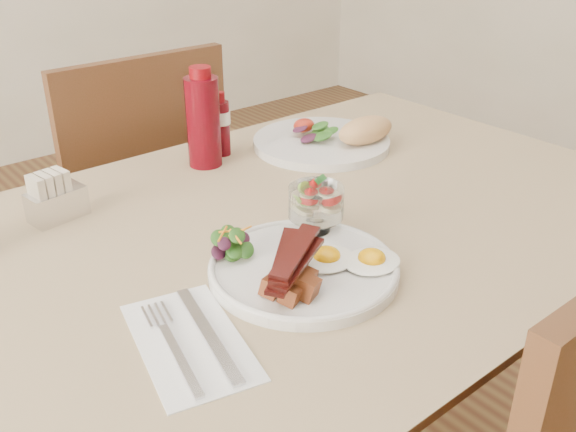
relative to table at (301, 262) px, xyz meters
name	(u,v)px	position (x,y,z in m)	size (l,w,h in m)	color
table	(301,262)	(0.00, 0.00, 0.00)	(1.33, 0.88, 0.75)	#59301C
chair_far	(134,205)	(0.00, 0.66, -0.14)	(0.42, 0.42, 0.93)	#59301C
main_plate	(303,269)	(-0.11, -0.14, 0.10)	(0.28, 0.28, 0.02)	silver
fried_eggs	(349,258)	(-0.06, -0.18, 0.11)	(0.15, 0.14, 0.02)	white
bacon_potato_pile	(293,272)	(-0.17, -0.18, 0.13)	(0.13, 0.11, 0.06)	brown
side_salad	(232,244)	(-0.18, -0.05, 0.12)	(0.08, 0.07, 0.04)	#1F4713
fruit_cup	(316,202)	(-0.03, -0.07, 0.15)	(0.09, 0.09, 0.09)	white
second_plate	(332,138)	(0.27, 0.22, 0.11)	(0.30, 0.30, 0.08)	silver
ketchup_bottle	(203,120)	(0.01, 0.31, 0.18)	(0.08, 0.08, 0.20)	#51040D
hot_sauce_bottle	(221,125)	(0.06, 0.33, 0.15)	(0.05, 0.05, 0.14)	#51040D
sugar_caddy	(55,199)	(-0.32, 0.27, 0.12)	(0.10, 0.07, 0.09)	silver
napkin_cutlery	(191,340)	(-0.33, -0.17, 0.09)	(0.17, 0.25, 0.01)	white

